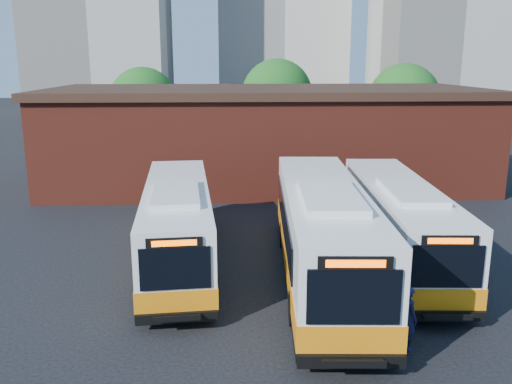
{
  "coord_description": "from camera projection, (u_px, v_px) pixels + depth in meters",
  "views": [
    {
      "loc": [
        -2.56,
        -16.68,
        8.12
      ],
      "look_at": [
        -1.41,
        5.58,
        2.72
      ],
      "focal_mm": 38.0,
      "sensor_mm": 36.0,
      "label": 1
    }
  ],
  "objects": [
    {
      "name": "ground",
      "position": [
        306.0,
        309.0,
        18.23
      ],
      "size": [
        220.0,
        220.0,
        0.0
      ],
      "primitive_type": "plane",
      "color": "black"
    },
    {
      "name": "bus_midwest",
      "position": [
        178.0,
        226.0,
        22.16
      ],
      "size": [
        3.53,
        12.58,
        3.39
      ],
      "rotation": [
        0.0,
        0.0,
        0.08
      ],
      "color": "white",
      "rests_on": "ground"
    },
    {
      "name": "bus_mideast",
      "position": [
        323.0,
        236.0,
        20.37
      ],
      "size": [
        3.65,
        14.07,
        3.8
      ],
      "rotation": [
        0.0,
        0.0,
        -0.06
      ],
      "color": "white",
      "rests_on": "ground"
    },
    {
      "name": "bus_east",
      "position": [
        398.0,
        224.0,
        22.37
      ],
      "size": [
        3.35,
        12.71,
        3.43
      ],
      "rotation": [
        0.0,
        0.0,
        -0.06
      ],
      "color": "white",
      "rests_on": "ground"
    },
    {
      "name": "transit_worker",
      "position": [
        407.0,
        318.0,
        15.52
      ],
      "size": [
        0.7,
        0.83,
        1.92
      ],
      "primitive_type": "imported",
      "rotation": [
        0.0,
        0.0,
        1.98
      ],
      "color": "#121535",
      "rests_on": "ground"
    },
    {
      "name": "depot_building",
      "position": [
        266.0,
        134.0,
        36.88
      ],
      "size": [
        28.6,
        12.6,
        6.4
      ],
      "color": "maroon",
      "rests_on": "ground"
    },
    {
      "name": "tree_west",
      "position": [
        143.0,
        102.0,
        47.7
      ],
      "size": [
        6.0,
        6.0,
        7.65
      ],
      "color": "#382314",
      "rests_on": "ground"
    },
    {
      "name": "tree_mid",
      "position": [
        277.0,
        95.0,
        50.14
      ],
      "size": [
        6.56,
        6.56,
        8.36
      ],
      "color": "#382314",
      "rests_on": "ground"
    },
    {
      "name": "tree_east",
      "position": [
        404.0,
        99.0,
        47.83
      ],
      "size": [
        6.24,
        6.24,
        7.96
      ],
      "color": "#382314",
      "rests_on": "ground"
    }
  ]
}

